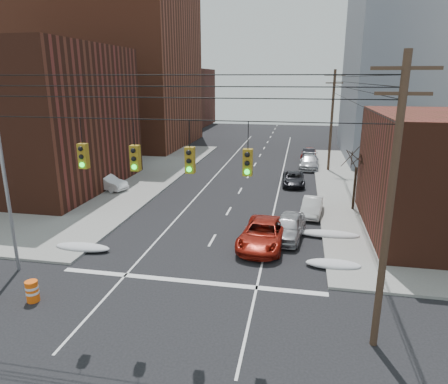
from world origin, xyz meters
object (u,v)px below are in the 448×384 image
at_px(red_pickup, 263,234).
at_px(lot_car_a, 106,182).
at_px(parked_car_a, 289,227).
at_px(parked_car_f, 309,154).
at_px(construction_barrel, 32,291).
at_px(parked_car_b, 312,207).
at_px(parked_car_c, 293,179).
at_px(lot_car_d, 102,165).
at_px(parked_car_e, 309,153).
at_px(lot_car_b, 94,170).
at_px(lot_car_c, 65,177).
at_px(parked_car_d, 309,162).

relative_size(red_pickup, lot_car_a, 1.35).
bearing_deg(parked_car_a, lot_car_a, 161.97).
xyz_separation_m(parked_car_f, construction_barrel, (-13.07, -36.75, -0.18)).
bearing_deg(parked_car_b, lot_car_a, 176.56).
bearing_deg(parked_car_c, red_pickup, -98.24).
bearing_deg(construction_barrel, lot_car_d, 110.68).
distance_m(parked_car_b, construction_barrel, 19.89).
distance_m(parked_car_e, lot_car_d, 25.81).
bearing_deg(parked_car_b, parked_car_e, 96.69).
distance_m(parked_car_f, lot_car_a, 26.17).
bearing_deg(lot_car_b, parked_car_b, -102.20).
relative_size(parked_car_c, lot_car_b, 0.86).
xyz_separation_m(lot_car_a, construction_barrel, (5.50, -18.30, -0.31)).
relative_size(lot_car_c, lot_car_d, 1.27).
bearing_deg(red_pickup, lot_car_a, 152.73).
xyz_separation_m(parked_car_d, lot_car_c, (-23.48, -12.15, 0.09)).
xyz_separation_m(red_pickup, parked_car_e, (3.09, 29.28, -0.08)).
distance_m(lot_car_b, lot_car_d, 2.64).
relative_size(parked_car_a, lot_car_c, 0.95).
xyz_separation_m(parked_car_d, construction_barrel, (-13.07, -31.66, -0.23)).
height_order(parked_car_e, lot_car_a, lot_car_a).
distance_m(parked_car_a, parked_car_d, 21.69).
xyz_separation_m(parked_car_b, lot_car_d, (-22.67, 10.44, 0.14)).
bearing_deg(lot_car_d, parked_car_d, -82.26).
distance_m(parked_car_b, parked_car_d, 16.67).
bearing_deg(lot_car_c, parked_car_d, -61.92).
bearing_deg(parked_car_a, parked_car_e, 94.70).
xyz_separation_m(lot_car_b, lot_car_d, (-0.46, 2.60, -0.08)).
height_order(parked_car_d, lot_car_d, parked_car_d).
distance_m(parked_car_f, lot_car_c, 29.13).
bearing_deg(construction_barrel, lot_car_b, 111.80).
relative_size(parked_car_a, lot_car_b, 0.88).
relative_size(parked_car_d, lot_car_b, 1.00).
relative_size(red_pickup, lot_car_d, 1.48).
xyz_separation_m(parked_car_a, parked_car_f, (1.60, 26.73, -0.08)).
bearing_deg(lot_car_d, parked_car_e, -69.06).
height_order(lot_car_a, lot_car_b, lot_car_b).
height_order(parked_car_e, parked_car_f, parked_car_f).
xyz_separation_m(parked_car_c, lot_car_a, (-16.97, -5.40, 0.21)).
height_order(lot_car_b, lot_car_d, lot_car_b).
xyz_separation_m(parked_car_a, lot_car_c, (-21.88, 9.49, 0.07)).
bearing_deg(construction_barrel, parked_car_a, 41.14).
xyz_separation_m(parked_car_e, construction_barrel, (-13.07, -37.77, -0.18)).
bearing_deg(parked_car_d, parked_car_b, -87.20).
distance_m(red_pickup, parked_car_e, 29.44).
bearing_deg(parked_car_d, construction_barrel, -109.63).
relative_size(red_pickup, parked_car_e, 1.37).
xyz_separation_m(parked_car_c, parked_car_e, (1.60, 14.07, 0.08)).
height_order(red_pickup, lot_car_c, red_pickup).
xyz_separation_m(parked_car_e, lot_car_d, (-22.67, -12.34, 0.09)).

